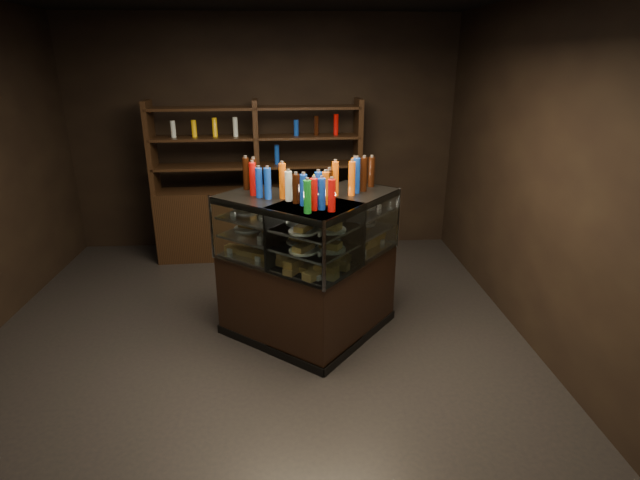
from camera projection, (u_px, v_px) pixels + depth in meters
The scene contains 7 objects.
ground at pixel (257, 335), 4.71m from camera, with size 5.00×5.00×0.00m, color black.
room_shell at pixel (246, 127), 4.04m from camera, with size 5.02×5.02×3.01m.
display_case at pixel (312, 293), 4.53m from camera, with size 1.74×1.35×1.35m.
food_display at pixel (311, 235), 4.34m from camera, with size 1.38×0.99×0.42m.
bottles_top at pixel (311, 182), 4.18m from camera, with size 1.20×0.85×0.30m.
potted_conifer at pixel (307, 263), 5.23m from camera, with size 0.36×0.36×0.77m.
back_shelving at pixel (259, 211), 6.42m from camera, with size 2.60×0.54×2.00m.
Camera 1 is at (0.36, -4.14, 2.47)m, focal length 28.00 mm.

